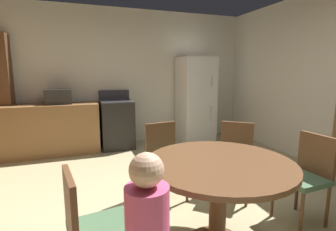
# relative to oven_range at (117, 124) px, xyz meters

# --- Properties ---
(ground_plane) EXTENTS (14.00, 14.00, 0.00)m
(ground_plane) POSITION_rel_oven_range_xyz_m (0.25, -2.66, -0.47)
(ground_plane) COLOR tan
(wall_back) EXTENTS (5.48, 0.12, 2.70)m
(wall_back) POSITION_rel_oven_range_xyz_m (0.25, 0.40, 0.88)
(wall_back) COLOR silver
(wall_back) RESTS_ON ground
(kitchen_counter) EXTENTS (1.84, 0.60, 0.90)m
(kitchen_counter) POSITION_rel_oven_range_xyz_m (-1.27, -0.00, -0.02)
(kitchen_counter) COLOR olive
(kitchen_counter) RESTS_ON ground
(oven_range) EXTENTS (0.60, 0.60, 1.10)m
(oven_range) POSITION_rel_oven_range_xyz_m (0.00, 0.00, 0.00)
(oven_range) COLOR black
(oven_range) RESTS_ON ground
(refrigerator) EXTENTS (0.68, 0.68, 1.76)m
(refrigerator) POSITION_rel_oven_range_xyz_m (1.64, -0.05, 0.41)
(refrigerator) COLOR white
(refrigerator) RESTS_ON ground
(microwave) EXTENTS (0.44, 0.32, 0.26)m
(microwave) POSITION_rel_oven_range_xyz_m (-1.01, -0.00, 0.56)
(microwave) COLOR #2D2B28
(microwave) RESTS_ON kitchen_counter
(dining_table) EXTENTS (1.19, 1.19, 0.76)m
(dining_table) POSITION_rel_oven_range_xyz_m (0.36, -3.19, 0.13)
(dining_table) COLOR brown
(dining_table) RESTS_ON ground
(chair_east) EXTENTS (0.42, 0.42, 0.87)m
(chair_east) POSITION_rel_oven_range_xyz_m (1.37, -3.13, 0.03)
(chair_east) COLOR brown
(chair_east) RESTS_ON ground
(chair_north) EXTENTS (0.45, 0.45, 0.87)m
(chair_north) POSITION_rel_oven_range_xyz_m (0.24, -2.19, 0.03)
(chair_north) COLOR brown
(chair_north) RESTS_ON ground
(chair_northeast) EXTENTS (0.56, 0.56, 0.87)m
(chair_northeast) POSITION_rel_oven_range_xyz_m (1.03, -2.43, 0.03)
(chair_northeast) COLOR brown
(chair_northeast) RESTS_ON ground
(chair_west) EXTENTS (0.45, 0.45, 0.87)m
(chair_west) POSITION_rel_oven_range_xyz_m (-0.64, -3.34, 0.03)
(chair_west) COLOR brown
(chair_west) RESTS_ON ground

